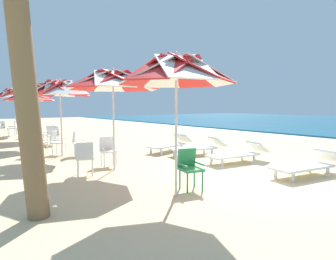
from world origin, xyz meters
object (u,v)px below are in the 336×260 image
(plastic_chair_2, at_px, (108,149))
(plastic_chair_4, at_px, (38,141))
(beach_umbrella_1, at_px, (113,81))
(plastic_chair_3, at_px, (78,142))
(plastic_chair_1, at_px, (85,156))
(plastic_chair_10, at_px, (1,127))
(sun_lounger_0, at_px, (308,165))
(plastic_chair_6, at_px, (54,134))
(plastic_chair_9, at_px, (13,127))
(beach_umbrella_2, at_px, (60,89))
(beach_umbrella_0, at_px, (176,72))
(beach_umbrella_3, at_px, (35,90))
(plastic_chair_7, at_px, (50,133))
(plastic_chair_5, at_px, (57,141))
(beach_umbrella_4, at_px, (30,97))
(beach_umbrella_5, at_px, (15,94))
(palm_tree_1, at_px, (21,31))
(sun_lounger_2, at_px, (198,147))
(plastic_chair_0, at_px, (190,166))
(sun_lounger_3, at_px, (170,144))
(sun_lounger_1, at_px, (238,154))
(plastic_chair_8, at_px, (28,129))

(plastic_chair_2, bearing_deg, plastic_chair_4, -159.20)
(beach_umbrella_1, height_order, plastic_chair_3, beach_umbrella_1)
(plastic_chair_1, xyz_separation_m, plastic_chair_2, (-0.75, 0.99, 0.00))
(beach_umbrella_1, height_order, plastic_chair_2, beach_umbrella_1)
(plastic_chair_10, relative_size, sun_lounger_0, 0.39)
(plastic_chair_6, distance_m, plastic_chair_9, 5.81)
(plastic_chair_1, height_order, sun_lounger_0, plastic_chair_1)
(beach_umbrella_2, bearing_deg, plastic_chair_9, -178.80)
(beach_umbrella_0, relative_size, beach_umbrella_3, 0.98)
(beach_umbrella_1, xyz_separation_m, plastic_chair_2, (-0.64, 0.11, -1.94))
(plastic_chair_3, height_order, plastic_chair_7, same)
(plastic_chair_5, relative_size, beach_umbrella_4, 0.33)
(plastic_chair_3, distance_m, sun_lounger_0, 7.35)
(plastic_chair_5, bearing_deg, beach_umbrella_3, -178.37)
(beach_umbrella_5, bearing_deg, beach_umbrella_4, 2.77)
(plastic_chair_1, bearing_deg, beach_umbrella_5, 177.96)
(beach_umbrella_5, relative_size, palm_tree_1, 0.62)
(plastic_chair_7, distance_m, sun_lounger_2, 7.22)
(plastic_chair_0, xyz_separation_m, beach_umbrella_2, (-5.66, -0.94, 1.86))
(plastic_chair_2, bearing_deg, beach_umbrella_0, -3.43)
(sun_lounger_2, height_order, sun_lounger_3, same)
(beach_umbrella_0, distance_m, beach_umbrella_3, 9.18)
(plastic_chair_5, height_order, sun_lounger_0, plastic_chair_5)
(plastic_chair_5, xyz_separation_m, sun_lounger_1, (4.98, 4.06, -0.22))
(beach_umbrella_2, height_order, palm_tree_1, palm_tree_1)
(plastic_chair_5, bearing_deg, beach_umbrella_0, 3.74)
(plastic_chair_8, distance_m, sun_lounger_1, 12.00)
(beach_umbrella_5, bearing_deg, sun_lounger_1, 16.06)
(plastic_chair_6, relative_size, palm_tree_1, 0.18)
(beach_umbrella_2, xyz_separation_m, plastic_chair_4, (-0.76, -0.60, -1.86))
(plastic_chair_6, relative_size, plastic_chair_10, 1.00)
(plastic_chair_2, height_order, beach_umbrella_3, beach_umbrella_3)
(sun_lounger_2, xyz_separation_m, palm_tree_1, (2.60, -6.13, 2.59))
(plastic_chair_5, relative_size, palm_tree_1, 0.18)
(plastic_chair_0, xyz_separation_m, beach_umbrella_4, (-11.65, -0.72, 1.76))
(plastic_chair_8, distance_m, plastic_chair_9, 1.96)
(beach_umbrella_0, relative_size, plastic_chair_1, 3.23)
(sun_lounger_1, bearing_deg, plastic_chair_7, -156.60)
(beach_umbrella_1, bearing_deg, plastic_chair_4, -164.02)
(plastic_chair_2, height_order, sun_lounger_0, plastic_chair_2)
(plastic_chair_6, xyz_separation_m, plastic_chair_9, (-5.75, -0.77, 0.00))
(plastic_chair_7, relative_size, sun_lounger_2, 0.39)
(plastic_chair_2, distance_m, plastic_chair_7, 6.02)
(plastic_chair_9, height_order, sun_lounger_3, plastic_chair_9)
(beach_umbrella_0, height_order, beach_umbrella_1, beach_umbrella_0)
(sun_lounger_3, bearing_deg, beach_umbrella_0, -36.82)
(plastic_chair_1, distance_m, plastic_chair_8, 10.10)
(plastic_chair_3, distance_m, plastic_chair_6, 3.29)
(plastic_chair_9, xyz_separation_m, sun_lounger_2, (11.54, 4.18, -0.22))
(plastic_chair_3, height_order, plastic_chair_6, same)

